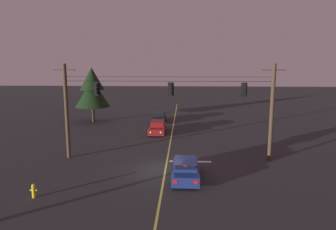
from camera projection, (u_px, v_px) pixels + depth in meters
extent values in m
plane|color=#28282B|center=(165.00, 171.00, 22.49)|extent=(180.00, 180.00, 0.00)
cube|color=#D1C64C|center=(171.00, 141.00, 31.20)|extent=(0.14, 60.00, 0.01)
cube|color=silver|center=(190.00, 161.00, 24.60)|extent=(3.40, 0.36, 0.01)
cylinder|color=#423021|center=(67.00, 112.00, 25.08)|extent=(0.32, 0.32, 7.88)
cube|color=#423021|center=(64.00, 70.00, 24.52)|extent=(1.80, 0.12, 0.12)
cylinder|color=slate|center=(65.00, 74.00, 24.58)|extent=(0.12, 0.12, 0.18)
cylinder|color=#423021|center=(272.00, 113.00, 24.21)|extent=(0.32, 0.32, 7.88)
cube|color=#423021|center=(274.00, 70.00, 23.65)|extent=(1.80, 0.12, 0.12)
cylinder|color=slate|center=(274.00, 74.00, 23.71)|extent=(0.12, 0.12, 0.18)
cylinder|color=black|center=(167.00, 81.00, 24.23)|extent=(16.77, 0.03, 0.03)
cylinder|color=black|center=(167.00, 77.00, 24.18)|extent=(16.77, 0.02, 0.02)
cylinder|color=black|center=(96.00, 82.00, 24.55)|extent=(0.04, 0.04, 0.18)
cube|color=black|center=(96.00, 89.00, 24.64)|extent=(0.32, 0.26, 0.96)
cube|color=black|center=(97.00, 89.00, 24.78)|extent=(0.48, 0.03, 1.12)
sphere|color=red|center=(96.00, 86.00, 24.44)|extent=(0.17, 0.17, 0.17)
cylinder|color=black|center=(95.00, 85.00, 24.39)|extent=(0.20, 0.10, 0.20)
sphere|color=#3D280A|center=(96.00, 89.00, 24.48)|extent=(0.17, 0.17, 0.17)
cylinder|color=black|center=(95.00, 89.00, 24.44)|extent=(0.20, 0.10, 0.20)
sphere|color=black|center=(96.00, 93.00, 24.53)|extent=(0.17, 0.17, 0.17)
cylinder|color=black|center=(96.00, 92.00, 24.49)|extent=(0.20, 0.10, 0.20)
cylinder|color=black|center=(171.00, 82.00, 24.23)|extent=(0.04, 0.04, 0.18)
cube|color=black|center=(171.00, 89.00, 24.33)|extent=(0.32, 0.26, 0.96)
cube|color=black|center=(171.00, 89.00, 24.47)|extent=(0.48, 0.03, 1.12)
sphere|color=red|center=(171.00, 86.00, 24.12)|extent=(0.17, 0.17, 0.17)
cylinder|color=black|center=(171.00, 86.00, 24.08)|extent=(0.20, 0.10, 0.20)
sphere|color=#3D280A|center=(171.00, 90.00, 24.17)|extent=(0.17, 0.17, 0.17)
cylinder|color=black|center=(171.00, 89.00, 24.12)|extent=(0.20, 0.10, 0.20)
sphere|color=black|center=(171.00, 93.00, 24.22)|extent=(0.17, 0.17, 0.17)
cylinder|color=black|center=(171.00, 93.00, 24.17)|extent=(0.20, 0.10, 0.20)
cylinder|color=black|center=(245.00, 83.00, 23.93)|extent=(0.04, 0.04, 0.18)
cube|color=black|center=(244.00, 90.00, 24.02)|extent=(0.32, 0.26, 0.96)
cube|color=black|center=(244.00, 90.00, 24.17)|extent=(0.48, 0.03, 1.12)
sphere|color=red|center=(245.00, 86.00, 23.82)|extent=(0.17, 0.17, 0.17)
cylinder|color=black|center=(245.00, 86.00, 23.77)|extent=(0.20, 0.10, 0.20)
sphere|color=#3D280A|center=(245.00, 90.00, 23.87)|extent=(0.17, 0.17, 0.17)
cylinder|color=black|center=(245.00, 89.00, 23.82)|extent=(0.20, 0.10, 0.20)
sphere|color=black|center=(245.00, 94.00, 23.91)|extent=(0.17, 0.17, 0.17)
cylinder|color=black|center=(245.00, 93.00, 23.87)|extent=(0.20, 0.10, 0.20)
cube|color=navy|center=(185.00, 171.00, 20.88)|extent=(1.80, 4.30, 0.68)
cube|color=navy|center=(185.00, 163.00, 20.66)|extent=(1.51, 2.15, 0.54)
cube|color=black|center=(185.00, 159.00, 21.58)|extent=(1.40, 0.21, 0.48)
cube|color=black|center=(185.00, 169.00, 19.61)|extent=(1.37, 0.18, 0.46)
cylinder|color=black|center=(174.00, 167.00, 22.26)|extent=(0.22, 0.64, 0.64)
cylinder|color=black|center=(196.00, 168.00, 22.18)|extent=(0.22, 0.64, 0.64)
cylinder|color=black|center=(173.00, 181.00, 19.63)|extent=(0.22, 0.64, 0.64)
cylinder|color=black|center=(198.00, 181.00, 19.55)|extent=(0.22, 0.64, 0.64)
cube|color=red|center=(175.00, 182.00, 18.76)|extent=(0.28, 0.03, 0.18)
cube|color=red|center=(196.00, 182.00, 18.69)|extent=(0.28, 0.03, 0.18)
cube|color=red|center=(185.00, 166.00, 19.47)|extent=(0.24, 0.04, 0.06)
cube|color=maroon|center=(158.00, 129.00, 34.75)|extent=(1.80, 4.30, 0.68)
cube|color=maroon|center=(158.00, 123.00, 34.77)|extent=(1.51, 2.15, 0.54)
cube|color=black|center=(157.00, 125.00, 33.85)|extent=(1.40, 0.21, 0.48)
cube|color=black|center=(158.00, 122.00, 35.82)|extent=(1.37, 0.18, 0.46)
cylinder|color=black|center=(164.00, 133.00, 33.43)|extent=(0.22, 0.64, 0.64)
cylinder|color=black|center=(149.00, 133.00, 33.51)|extent=(0.22, 0.64, 0.64)
cylinder|color=black|center=(165.00, 128.00, 36.06)|extent=(0.22, 0.64, 0.64)
cylinder|color=black|center=(152.00, 128.00, 36.14)|extent=(0.22, 0.64, 0.64)
sphere|color=white|center=(161.00, 133.00, 32.58)|extent=(0.20, 0.20, 0.20)
sphere|color=white|center=(151.00, 132.00, 32.64)|extent=(0.20, 0.20, 0.20)
cube|color=black|center=(159.00, 118.00, 41.61)|extent=(1.80, 4.30, 0.68)
cube|color=black|center=(159.00, 114.00, 41.63)|extent=(1.51, 2.15, 0.54)
cube|color=black|center=(158.00, 115.00, 40.70)|extent=(1.40, 0.21, 0.48)
cube|color=black|center=(159.00, 113.00, 42.67)|extent=(1.37, 0.18, 0.46)
cylinder|color=black|center=(164.00, 121.00, 40.28)|extent=(0.22, 0.64, 0.64)
cylinder|color=black|center=(152.00, 121.00, 40.37)|extent=(0.22, 0.64, 0.64)
cylinder|color=black|center=(165.00, 118.00, 42.91)|extent=(0.22, 0.64, 0.64)
cylinder|color=black|center=(154.00, 118.00, 42.99)|extent=(0.22, 0.64, 0.64)
sphere|color=white|center=(161.00, 121.00, 39.43)|extent=(0.20, 0.20, 0.20)
sphere|color=white|center=(153.00, 121.00, 39.49)|extent=(0.20, 0.20, 0.20)
cylinder|color=#332316|center=(93.00, 113.00, 41.60)|extent=(0.36, 0.36, 2.45)
cone|color=black|center=(92.00, 93.00, 41.15)|extent=(4.66, 4.66, 3.73)
cone|color=black|center=(92.00, 79.00, 40.82)|extent=(3.26, 3.26, 3.03)
cylinder|color=gold|center=(34.00, 192.00, 17.89)|extent=(0.22, 0.22, 0.70)
sphere|color=gold|center=(33.00, 186.00, 17.83)|extent=(0.22, 0.22, 0.22)
cylinder|color=gold|center=(31.00, 190.00, 17.88)|extent=(0.12, 0.09, 0.09)
cylinder|color=gold|center=(36.00, 190.00, 17.87)|extent=(0.12, 0.09, 0.09)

